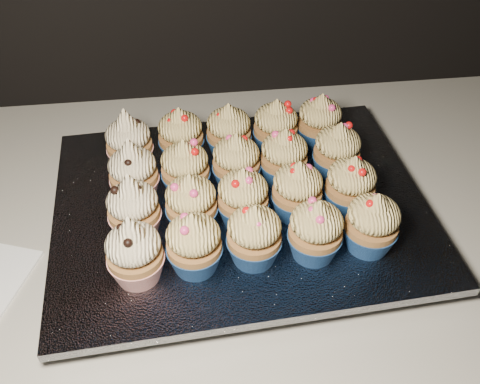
{
  "coord_description": "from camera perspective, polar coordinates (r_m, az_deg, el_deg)",
  "views": [
    {
      "loc": [
        -0.26,
        1.18,
        1.41
      ],
      "look_at": [
        -0.2,
        1.68,
        0.95
      ],
      "focal_mm": 40.0,
      "sensor_mm": 36.0,
      "label": 1
    }
  ],
  "objects": [
    {
      "name": "cupcake_3",
      "position": [
        0.61,
        8.06,
        -4.12
      ],
      "size": [
        0.06,
        0.06,
        0.08
      ],
      "color": "navy",
      "rests_on": "foil_lining"
    },
    {
      "name": "cupcake_1",
      "position": [
        0.59,
        -4.93,
        -5.53
      ],
      "size": [
        0.06,
        0.06,
        0.08
      ],
      "color": "navy",
      "rests_on": "foil_lining"
    },
    {
      "name": "cupcake_6",
      "position": [
        0.64,
        -5.22,
        -1.27
      ],
      "size": [
        0.06,
        0.06,
        0.08
      ],
      "color": "navy",
      "rests_on": "foil_lining"
    },
    {
      "name": "cupcake_13",
      "position": [
        0.7,
        4.71,
        3.69
      ],
      "size": [
        0.06,
        0.06,
        0.08
      ],
      "color": "navy",
      "rests_on": "foil_lining"
    },
    {
      "name": "cupcake_7",
      "position": [
        0.64,
        0.32,
        -0.65
      ],
      "size": [
        0.06,
        0.06,
        0.08
      ],
      "color": "navy",
      "rests_on": "foil_lining"
    },
    {
      "name": "cupcake_16",
      "position": [
        0.74,
        -6.33,
        5.96
      ],
      "size": [
        0.06,
        0.06,
        0.08
      ],
      "color": "navy",
      "rests_on": "foil_lining"
    },
    {
      "name": "cupcake_11",
      "position": [
        0.69,
        -5.86,
        2.46
      ],
      "size": [
        0.06,
        0.06,
        0.08
      ],
      "color": "navy",
      "rests_on": "foil_lining"
    },
    {
      "name": "cupcake_9",
      "position": [
        0.67,
        11.69,
        0.69
      ],
      "size": [
        0.06,
        0.06,
        0.08
      ],
      "color": "navy",
      "rests_on": "foil_lining"
    },
    {
      "name": "cupcake_0",
      "position": [
        0.59,
        -11.19,
        -6.31
      ],
      "size": [
        0.06,
        0.06,
        0.1
      ],
      "color": "#A31A16",
      "rests_on": "foil_lining"
    },
    {
      "name": "cupcake_2",
      "position": [
        0.6,
        1.52,
        -4.67
      ],
      "size": [
        0.06,
        0.06,
        0.08
      ],
      "color": "navy",
      "rests_on": "foil_lining"
    },
    {
      "name": "cupcake_15",
      "position": [
        0.74,
        -11.76,
        5.2
      ],
      "size": [
        0.06,
        0.06,
        0.1
      ],
      "color": "#A31A16",
      "rests_on": "foil_lining"
    },
    {
      "name": "cupcake_14",
      "position": [
        0.72,
        10.29,
        4.28
      ],
      "size": [
        0.06,
        0.06,
        0.08
      ],
      "color": "navy",
      "rests_on": "foil_lining"
    },
    {
      "name": "cupcake_5",
      "position": [
        0.64,
        -11.29,
        -1.75
      ],
      "size": [
        0.06,
        0.06,
        0.1
      ],
      "color": "#A31A16",
      "rests_on": "foil_lining"
    },
    {
      "name": "cupcake_4",
      "position": [
        0.63,
        13.9,
        -3.29
      ],
      "size": [
        0.06,
        0.06,
        0.08
      ],
      "color": "navy",
      "rests_on": "foil_lining"
    },
    {
      "name": "cupcake_8",
      "position": [
        0.66,
        6.12,
        0.12
      ],
      "size": [
        0.06,
        0.06,
        0.08
      ],
      "color": "navy",
      "rests_on": "foil_lining"
    },
    {
      "name": "cabinet",
      "position": [
        1.14,
        10.39,
        -18.21
      ],
      "size": [
        2.4,
        0.6,
        0.86
      ],
      "primitive_type": "cube",
      "color": "black",
      "rests_on": "ground"
    },
    {
      "name": "cupcake_17",
      "position": [
        0.75,
        -1.21,
        6.43
      ],
      "size": [
        0.06,
        0.06,
        0.08
      ],
      "color": "navy",
      "rests_on": "foil_lining"
    },
    {
      "name": "foil_lining",
      "position": [
        0.7,
        0.0,
        -1.33
      ],
      "size": [
        0.49,
        0.4,
        0.01
      ],
      "primitive_type": "cube",
      "rotation": [
        0.0,
        0.0,
        0.06
      ],
      "color": "silver",
      "rests_on": "baking_tray"
    },
    {
      "name": "baking_tray",
      "position": [
        0.71,
        0.0,
        -2.32
      ],
      "size": [
        0.46,
        0.36,
        0.02
      ],
      "primitive_type": "cube",
      "rotation": [
        0.0,
        0.0,
        0.06
      ],
      "color": "black",
      "rests_on": "worktop"
    },
    {
      "name": "cupcake_19",
      "position": [
        0.77,
        8.47,
        7.42
      ],
      "size": [
        0.06,
        0.06,
        0.08
      ],
      "color": "navy",
      "rests_on": "foil_lining"
    },
    {
      "name": "cupcake_10",
      "position": [
        0.69,
        -11.31,
        2.04
      ],
      "size": [
        0.06,
        0.06,
        0.1
      ],
      "color": "#A31A16",
      "rests_on": "foil_lining"
    },
    {
      "name": "worktop",
      "position": [
        0.79,
        14.39,
        -1.76
      ],
      "size": [
        2.44,
        0.64,
        0.04
      ],
      "primitive_type": "cube",
      "color": "beige",
      "rests_on": "cabinet"
    },
    {
      "name": "cupcake_12",
      "position": [
        0.69,
        -0.4,
        3.17
      ],
      "size": [
        0.06,
        0.06,
        0.08
      ],
      "color": "navy",
      "rests_on": "foil_lining"
    },
    {
      "name": "cupcake_18",
      "position": [
        0.76,
        3.82,
        6.91
      ],
      "size": [
        0.06,
        0.06,
        0.08
      ],
      "color": "navy",
      "rests_on": "foil_lining"
    }
  ]
}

